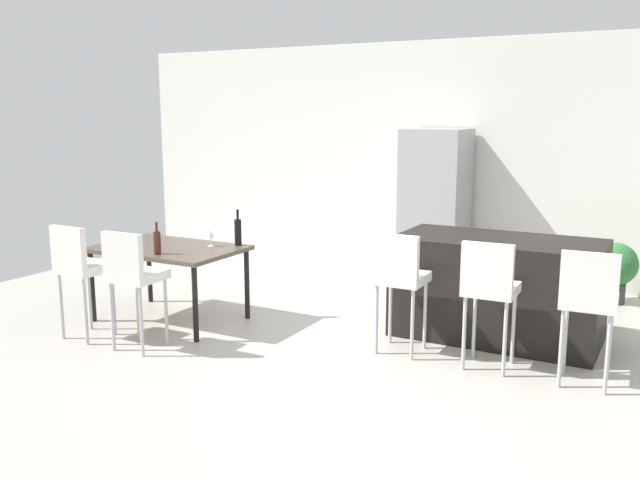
{
  "coord_description": "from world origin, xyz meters",
  "views": [
    {
      "loc": [
        2.24,
        -5.24,
        2.03
      ],
      "look_at": [
        -0.77,
        0.27,
        0.85
      ],
      "focal_mm": 38.21,
      "sensor_mm": 36.0,
      "label": 1
    }
  ],
  "objects_px": {
    "potted_plant": "(615,267)",
    "wine_glass_left": "(210,234)",
    "wine_bottle_inner": "(238,232)",
    "kitchen_island": "(497,288)",
    "wine_bottle_right": "(157,242)",
    "bar_chair_middle": "(489,285)",
    "dining_chair_far": "(132,272)",
    "dining_table": "(169,253)",
    "bar_chair_left": "(399,274)",
    "refrigerator": "(435,206)",
    "bar_chair_right": "(589,297)",
    "dining_chair_near": "(79,264)"
  },
  "relations": [
    {
      "from": "bar_chair_right",
      "to": "dining_table",
      "type": "height_order",
      "value": "bar_chair_right"
    },
    {
      "from": "bar_chair_middle",
      "to": "refrigerator",
      "type": "xyz_separation_m",
      "value": [
        -1.35,
        2.59,
        0.22
      ]
    },
    {
      "from": "wine_glass_left",
      "to": "dining_table",
      "type": "bearing_deg",
      "value": -148.23
    },
    {
      "from": "dining_chair_far",
      "to": "dining_chair_near",
      "type": "bearing_deg",
      "value": 180.0
    },
    {
      "from": "bar_chair_middle",
      "to": "potted_plant",
      "type": "bearing_deg",
      "value": 74.97
    },
    {
      "from": "dining_chair_far",
      "to": "wine_bottle_right",
      "type": "distance_m",
      "value": 0.56
    },
    {
      "from": "bar_chair_left",
      "to": "wine_bottle_inner",
      "type": "relative_size",
      "value": 2.93
    },
    {
      "from": "wine_bottle_inner",
      "to": "wine_glass_left",
      "type": "xyz_separation_m",
      "value": [
        -0.21,
        -0.17,
        -0.01
      ]
    },
    {
      "from": "potted_plant",
      "to": "wine_glass_left",
      "type": "bearing_deg",
      "value": -143.54
    },
    {
      "from": "wine_bottle_inner",
      "to": "refrigerator",
      "type": "height_order",
      "value": "refrigerator"
    },
    {
      "from": "dining_chair_near",
      "to": "wine_bottle_right",
      "type": "height_order",
      "value": "dining_chair_near"
    },
    {
      "from": "dining_table",
      "to": "wine_glass_left",
      "type": "height_order",
      "value": "wine_glass_left"
    },
    {
      "from": "bar_chair_left",
      "to": "bar_chair_middle",
      "type": "bearing_deg",
      "value": 0.0
    },
    {
      "from": "wine_bottle_right",
      "to": "dining_table",
      "type": "bearing_deg",
      "value": 114.96
    },
    {
      "from": "dining_table",
      "to": "bar_chair_middle",
      "type": "bearing_deg",
      "value": 3.41
    },
    {
      "from": "dining_table",
      "to": "potted_plant",
      "type": "height_order",
      "value": "dining_table"
    },
    {
      "from": "bar_chair_left",
      "to": "bar_chair_right",
      "type": "bearing_deg",
      "value": 0.0
    },
    {
      "from": "bar_chair_left",
      "to": "dining_chair_far",
      "type": "relative_size",
      "value": 1.0
    },
    {
      "from": "wine_glass_left",
      "to": "refrigerator",
      "type": "distance_m",
      "value": 2.92
    },
    {
      "from": "bar_chair_left",
      "to": "wine_glass_left",
      "type": "bearing_deg",
      "value": 179.12
    },
    {
      "from": "bar_chair_left",
      "to": "refrigerator",
      "type": "distance_m",
      "value": 2.66
    },
    {
      "from": "bar_chair_middle",
      "to": "dining_table",
      "type": "xyz_separation_m",
      "value": [
        -3.1,
        -0.19,
        -0.02
      ]
    },
    {
      "from": "dining_chair_far",
      "to": "wine_glass_left",
      "type": "distance_m",
      "value": 1.06
    },
    {
      "from": "bar_chair_right",
      "to": "refrigerator",
      "type": "height_order",
      "value": "refrigerator"
    },
    {
      "from": "bar_chair_left",
      "to": "wine_glass_left",
      "type": "distance_m",
      "value": 2.0
    },
    {
      "from": "dining_table",
      "to": "wine_glass_left",
      "type": "distance_m",
      "value": 0.45
    },
    {
      "from": "bar_chair_left",
      "to": "bar_chair_right",
      "type": "relative_size",
      "value": 1.0
    },
    {
      "from": "wine_glass_left",
      "to": "refrigerator",
      "type": "xyz_separation_m",
      "value": [
        1.4,
        2.56,
        0.06
      ]
    },
    {
      "from": "wine_bottle_right",
      "to": "wine_glass_left",
      "type": "relative_size",
      "value": 1.73
    },
    {
      "from": "bar_chair_middle",
      "to": "dining_chair_near",
      "type": "xyz_separation_m",
      "value": [
        -3.42,
        -1.01,
        0.0
      ]
    },
    {
      "from": "dining_chair_far",
      "to": "wine_bottle_right",
      "type": "bearing_deg",
      "value": 108.33
    },
    {
      "from": "dining_chair_near",
      "to": "dining_chair_far",
      "type": "distance_m",
      "value": 0.63
    },
    {
      "from": "bar_chair_left",
      "to": "bar_chair_right",
      "type": "height_order",
      "value": "same"
    },
    {
      "from": "dining_table",
      "to": "potted_plant",
      "type": "relative_size",
      "value": 2.12
    },
    {
      "from": "bar_chair_middle",
      "to": "dining_chair_near",
      "type": "height_order",
      "value": "same"
    },
    {
      "from": "bar_chair_middle",
      "to": "dining_chair_far",
      "type": "height_order",
      "value": "same"
    },
    {
      "from": "bar_chair_right",
      "to": "wine_glass_left",
      "type": "distance_m",
      "value": 3.49
    },
    {
      "from": "potted_plant",
      "to": "bar_chair_left",
      "type": "bearing_deg",
      "value": -119.38
    },
    {
      "from": "bar_chair_middle",
      "to": "wine_bottle_inner",
      "type": "xyz_separation_m",
      "value": [
        -2.55,
        0.2,
        0.18
      ]
    },
    {
      "from": "bar_chair_middle",
      "to": "dining_table",
      "type": "distance_m",
      "value": 3.11
    },
    {
      "from": "dining_table",
      "to": "wine_bottle_inner",
      "type": "distance_m",
      "value": 0.71
    },
    {
      "from": "kitchen_island",
      "to": "potted_plant",
      "type": "xyz_separation_m",
      "value": [
        0.83,
        1.75,
        -0.07
      ]
    },
    {
      "from": "dining_table",
      "to": "wine_bottle_right",
      "type": "distance_m",
      "value": 0.39
    },
    {
      "from": "bar_chair_middle",
      "to": "dining_chair_far",
      "type": "relative_size",
      "value": 1.0
    },
    {
      "from": "wine_bottle_inner",
      "to": "kitchen_island",
      "type": "bearing_deg",
      "value": 14.61
    },
    {
      "from": "refrigerator",
      "to": "kitchen_island",
      "type": "bearing_deg",
      "value": -55.27
    },
    {
      "from": "dining_table",
      "to": "dining_chair_far",
      "type": "bearing_deg",
      "value": -69.04
    },
    {
      "from": "kitchen_island",
      "to": "wine_bottle_right",
      "type": "relative_size",
      "value": 6.0
    },
    {
      "from": "wine_bottle_right",
      "to": "wine_glass_left",
      "type": "distance_m",
      "value": 0.57
    },
    {
      "from": "bar_chair_middle",
      "to": "refrigerator",
      "type": "height_order",
      "value": "refrigerator"
    }
  ]
}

